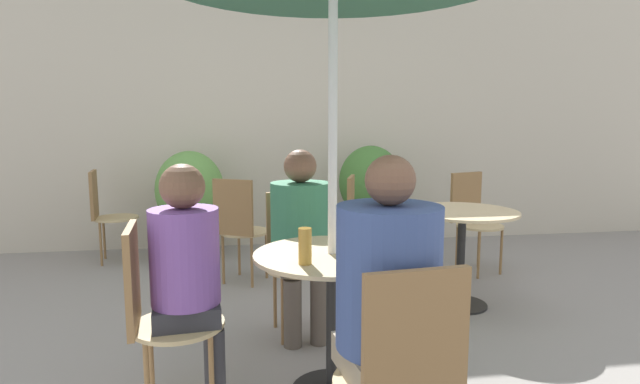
% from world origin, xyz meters
% --- Properties ---
extents(storefront_wall, '(10.00, 0.06, 3.00)m').
position_xyz_m(storefront_wall, '(0.00, 3.32, 1.50)').
color(storefront_wall, beige).
rests_on(storefront_wall, ground_plane).
extents(cafe_table_near, '(0.78, 0.78, 0.73)m').
position_xyz_m(cafe_table_near, '(-0.03, 0.07, 0.56)').
color(cafe_table_near, black).
rests_on(cafe_table_near, ground_plane).
extents(cafe_table_far, '(0.81, 0.81, 0.73)m').
position_xyz_m(cafe_table_far, '(1.13, 1.13, 0.57)').
color(cafe_table_far, black).
rests_on(cafe_table_far, ground_plane).
extents(bistro_chair_0, '(0.42, 0.43, 0.91)m').
position_xyz_m(bistro_chair_0, '(-0.13, 0.91, 0.54)').
color(bistro_chair_0, tan).
rests_on(bistro_chair_0, ground_plane).
extents(bistro_chair_1, '(0.43, 0.42, 0.91)m').
position_xyz_m(bistro_chair_1, '(-0.87, -0.02, 0.54)').
color(bistro_chair_1, tan).
rests_on(bistro_chair_1, ground_plane).
extents(bistro_chair_2, '(0.42, 0.43, 0.91)m').
position_xyz_m(bistro_chair_2, '(0.06, -0.77, 0.54)').
color(bistro_chair_2, tan).
rests_on(bistro_chair_2, ground_plane).
extents(bistro_chair_3, '(0.44, 0.42, 0.91)m').
position_xyz_m(bistro_chair_3, '(-1.81, 2.79, 0.54)').
color(bistro_chair_3, tan).
rests_on(bistro_chair_3, ground_plane).
extents(bistro_chair_4, '(0.47, 0.48, 0.91)m').
position_xyz_m(bistro_chair_4, '(-0.51, 1.88, 0.54)').
color(bistro_chair_4, tan).
rests_on(bistro_chair_4, ground_plane).
extents(bistro_chair_5, '(0.46, 0.44, 0.91)m').
position_xyz_m(bistro_chair_5, '(0.54, 1.85, 0.54)').
color(bistro_chair_5, tan).
rests_on(bistro_chair_5, ground_plane).
extents(bistro_chair_6, '(0.45, 0.46, 0.91)m').
position_xyz_m(bistro_chair_6, '(1.63, 1.99, 0.54)').
color(bistro_chair_6, tan).
rests_on(bistro_chair_6, ground_plane).
extents(seated_person_0, '(0.37, 0.40, 1.20)m').
position_xyz_m(seated_person_0, '(-0.11, 0.75, 0.71)').
color(seated_person_0, brown).
rests_on(seated_person_0, ground_plane).
extents(seated_person_1, '(0.33, 0.31, 1.18)m').
position_xyz_m(seated_person_1, '(-0.72, -0.01, 0.71)').
color(seated_person_1, '#2D2D33').
rests_on(seated_person_1, ground_plane).
extents(seated_person_2, '(0.37, 0.40, 1.25)m').
position_xyz_m(seated_person_2, '(0.04, -0.61, 0.73)').
color(seated_person_2, gray).
rests_on(seated_person_2, ground_plane).
extents(beer_glass_0, '(0.06, 0.06, 0.18)m').
position_xyz_m(beer_glass_0, '(0.11, 0.26, 0.82)').
color(beer_glass_0, silver).
rests_on(beer_glass_0, cafe_table_near).
extents(beer_glass_1, '(0.06, 0.06, 0.17)m').
position_xyz_m(beer_glass_1, '(-0.19, -0.10, 0.81)').
color(beer_glass_1, '#B28433').
rests_on(beer_glass_1, cafe_table_near).
extents(potted_plant_0, '(0.68, 0.68, 1.09)m').
position_xyz_m(potted_plant_0, '(-1.00, 2.82, 0.60)').
color(potted_plant_0, '#47423D').
rests_on(potted_plant_0, ground_plane).
extents(potted_plant_1, '(0.66, 0.66, 1.13)m').
position_xyz_m(potted_plant_1, '(0.86, 2.79, 0.66)').
color(potted_plant_1, slate).
rests_on(potted_plant_1, ground_plane).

